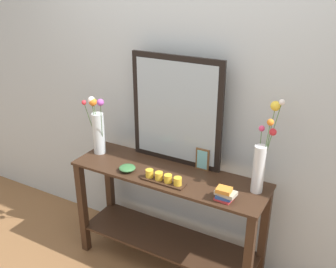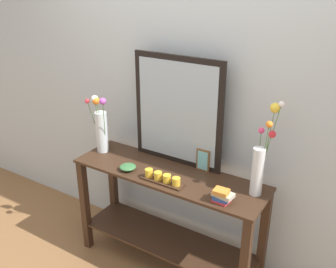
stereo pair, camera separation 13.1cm
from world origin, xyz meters
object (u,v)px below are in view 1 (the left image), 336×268
Objects in this scene: vase_right at (262,158)px; candle_tray at (163,179)px; console_table at (168,210)px; book_stack at (225,194)px; tall_vase_left at (98,128)px; decorative_bowl at (127,168)px; picture_frame_small at (202,159)px; mirror_leaning at (176,111)px.

candle_tray is at bearing -160.56° from vase_right.
candle_tray is (0.03, -0.13, 0.35)m from console_table.
book_stack reaches higher than candle_tray.
tall_vase_left reaches higher than decorative_bowl.
decorative_bowl is at bearing -148.63° from picture_frame_small.
candle_tray is at bearing 179.88° from book_stack.
decorative_bowl reaches higher than console_table.
decorative_bowl is at bearing -21.20° from tall_vase_left.
picture_frame_small is (0.16, 0.29, 0.05)m from candle_tray.
console_table is 0.85m from vase_right.
decorative_bowl is (-0.23, -0.30, -0.38)m from mirror_leaning.
candle_tray is 2.32× the size of book_stack.
mirror_leaning is 0.54m from decorative_bowl.
console_table is 2.99× the size of tall_vase_left.
picture_frame_small is 1.38× the size of decorative_bowl.
candle_tray reaches higher than decorative_bowl.
mirror_leaning is 6.71× the size of decorative_bowl.
mirror_leaning is at bearing 101.21° from console_table.
vase_right reaches higher than decorative_bowl.
mirror_leaning is at bearing 174.65° from picture_frame_small.
tall_vase_left is 2.92× the size of picture_frame_small.
mirror_leaning is 0.70m from vase_right.
mirror_leaning is (-0.04, 0.19, 0.72)m from console_table.
decorative_bowl is 0.88× the size of book_stack.
decorative_bowl is at bearing -167.42° from vase_right.
vase_right is (0.67, -0.10, -0.17)m from mirror_leaning.
tall_vase_left is at bearing -177.23° from vase_right.
picture_frame_small is at bearing 169.65° from vase_right.
book_stack reaches higher than console_table.
tall_vase_left is 1.53× the size of candle_tray.
mirror_leaning reaches higher than picture_frame_small.
tall_vase_left reaches higher than console_table.
mirror_leaning is 2.55× the size of candle_tray.
mirror_leaning is 4.88× the size of picture_frame_small.
console_table is at bearing -172.52° from vase_right.
picture_frame_small is 1.21× the size of book_stack.
tall_vase_left is (-0.64, 0.02, 0.53)m from console_table.
mirror_leaning is at bearing 102.83° from candle_tray.
picture_frame_small is (0.19, 0.16, 0.40)m from console_table.
vase_right is 0.48m from picture_frame_small.
picture_frame_small reaches higher than console_table.
book_stack reaches higher than decorative_bowl.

